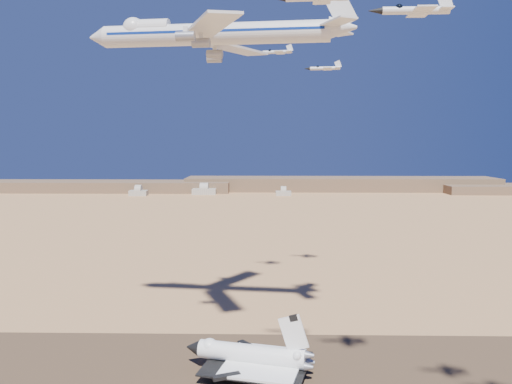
{
  "coord_description": "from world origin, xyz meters",
  "views": [
    {
      "loc": [
        18.39,
        -142.6,
        66.91
      ],
      "look_at": [
        15.33,
        8.0,
        51.64
      ],
      "focal_mm": 35.0,
      "sensor_mm": 36.0,
      "label": 1
    }
  ],
  "objects_px": {
    "chase_jet_b": "(414,10)",
    "chase_jet_e": "(276,52)",
    "crew_c": "(285,379)",
    "chase_jet_f": "(324,68)",
    "crew_a": "(273,379)",
    "carrier_747": "(207,34)",
    "shuttle": "(250,356)"
  },
  "relations": [
    {
      "from": "shuttle",
      "to": "crew_a",
      "type": "height_order",
      "value": "shuttle"
    },
    {
      "from": "carrier_747",
      "to": "chase_jet_b",
      "type": "bearing_deg",
      "value": -43.47
    },
    {
      "from": "carrier_747",
      "to": "crew_a",
      "type": "height_order",
      "value": "carrier_747"
    },
    {
      "from": "crew_c",
      "to": "chase_jet_e",
      "type": "xyz_separation_m",
      "value": [
        -1.49,
        69.88,
        101.59
      ]
    },
    {
      "from": "chase_jet_b",
      "to": "chase_jet_f",
      "type": "relative_size",
      "value": 1.01
    },
    {
      "from": "crew_a",
      "to": "crew_c",
      "type": "distance_m",
      "value": 3.5
    },
    {
      "from": "chase_jet_b",
      "to": "chase_jet_e",
      "type": "relative_size",
      "value": 1.13
    },
    {
      "from": "shuttle",
      "to": "crew_a",
      "type": "bearing_deg",
      "value": -26.28
    },
    {
      "from": "crew_a",
      "to": "chase_jet_f",
      "type": "height_order",
      "value": "chase_jet_f"
    },
    {
      "from": "chase_jet_f",
      "to": "chase_jet_b",
      "type": "bearing_deg",
      "value": -80.56
    },
    {
      "from": "chase_jet_b",
      "to": "chase_jet_e",
      "type": "distance_m",
      "value": 105.8
    },
    {
      "from": "crew_a",
      "to": "chase_jet_f",
      "type": "relative_size",
      "value": 0.11
    },
    {
      "from": "shuttle",
      "to": "chase_jet_e",
      "type": "relative_size",
      "value": 2.63
    },
    {
      "from": "shuttle",
      "to": "chase_jet_e",
      "type": "bearing_deg",
      "value": 96.15
    },
    {
      "from": "carrier_747",
      "to": "chase_jet_f",
      "type": "relative_size",
      "value": 5.14
    },
    {
      "from": "carrier_747",
      "to": "chase_jet_e",
      "type": "height_order",
      "value": "carrier_747"
    },
    {
      "from": "crew_a",
      "to": "chase_jet_e",
      "type": "height_order",
      "value": "chase_jet_e"
    },
    {
      "from": "shuttle",
      "to": "chase_jet_e",
      "type": "xyz_separation_m",
      "value": [
        8.44,
        64.6,
        97.36
      ]
    },
    {
      "from": "chase_jet_b",
      "to": "crew_c",
      "type": "bearing_deg",
      "value": 126.94
    },
    {
      "from": "chase_jet_e",
      "to": "chase_jet_f",
      "type": "distance_m",
      "value": 28.77
    },
    {
      "from": "carrier_747",
      "to": "chase_jet_f",
      "type": "height_order",
      "value": "carrier_747"
    },
    {
      "from": "shuttle",
      "to": "carrier_747",
      "type": "height_order",
      "value": "carrier_747"
    },
    {
      "from": "carrier_747",
      "to": "chase_jet_f",
      "type": "distance_m",
      "value": 78.78
    },
    {
      "from": "crew_a",
      "to": "chase_jet_e",
      "type": "relative_size",
      "value": 0.12
    },
    {
      "from": "carrier_747",
      "to": "chase_jet_e",
      "type": "relative_size",
      "value": 5.72
    },
    {
      "from": "chase_jet_b",
      "to": "chase_jet_f",
      "type": "xyz_separation_m",
      "value": [
        -3.47,
        121.36,
        6.37
      ]
    },
    {
      "from": "shuttle",
      "to": "chase_jet_b",
      "type": "height_order",
      "value": "chase_jet_b"
    },
    {
      "from": "chase_jet_e",
      "to": "chase_jet_f",
      "type": "relative_size",
      "value": 0.9
    },
    {
      "from": "chase_jet_b",
      "to": "chase_jet_e",
      "type": "xyz_separation_m",
      "value": [
        -24.76,
        102.37,
        10.05
      ]
    },
    {
      "from": "shuttle",
      "to": "chase_jet_f",
      "type": "xyz_separation_m",
      "value": [
        29.74,
        83.59,
        93.69
      ]
    },
    {
      "from": "shuttle",
      "to": "chase_jet_b",
      "type": "bearing_deg",
      "value": -35.08
    },
    {
      "from": "chase_jet_b",
      "to": "chase_jet_e",
      "type": "height_order",
      "value": "chase_jet_e"
    }
  ]
}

